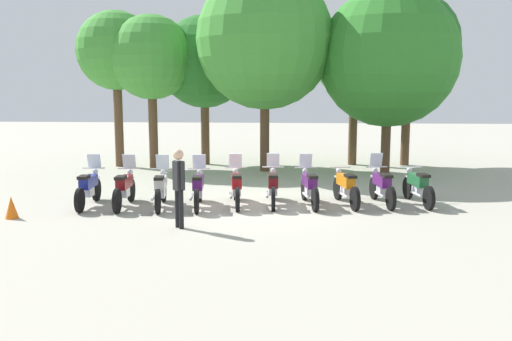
{
  "coord_description": "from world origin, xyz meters",
  "views": [
    {
      "loc": [
        1.15,
        -14.66,
        3.1
      ],
      "look_at": [
        0.0,
        0.5,
        0.9
      ],
      "focal_mm": 38.44,
      "sensor_mm": 36.0,
      "label": 1
    }
  ],
  "objects_px": {
    "motorcycle_7": "(346,187)",
    "motorcycle_1": "(124,188)",
    "motorcycle_8": "(382,186)",
    "motorcycle_5": "(273,186)",
    "motorcycle_6": "(309,187)",
    "tree_1": "(151,58)",
    "tree_0": "(116,51)",
    "tree_6": "(409,43)",
    "motorcycle_2": "(161,188)",
    "tree_4": "(355,60)",
    "traffic_cone": "(11,207)",
    "motorcycle_9": "(418,186)",
    "tree_5": "(389,57)",
    "motorcycle_0": "(89,187)",
    "person_0": "(179,182)",
    "tree_2": "(204,62)",
    "motorcycle_3": "(198,188)",
    "motorcycle_4": "(236,187)",
    "tree_3": "(265,41)"
  },
  "relations": [
    {
      "from": "motorcycle_0",
      "to": "person_0",
      "type": "xyz_separation_m",
      "value": [
        2.98,
        -2.22,
        0.56
      ]
    },
    {
      "from": "motorcycle_7",
      "to": "tree_0",
      "type": "height_order",
      "value": "tree_0"
    },
    {
      "from": "motorcycle_8",
      "to": "person_0",
      "type": "relative_size",
      "value": 1.2
    },
    {
      "from": "motorcycle_2",
      "to": "motorcycle_5",
      "type": "height_order",
      "value": "same"
    },
    {
      "from": "motorcycle_6",
      "to": "tree_2",
      "type": "height_order",
      "value": "tree_2"
    },
    {
      "from": "tree_5",
      "to": "tree_6",
      "type": "bearing_deg",
      "value": 61.62
    },
    {
      "from": "motorcycle_1",
      "to": "tree_6",
      "type": "bearing_deg",
      "value": -48.84
    },
    {
      "from": "motorcycle_1",
      "to": "tree_1",
      "type": "distance_m",
      "value": 8.6
    },
    {
      "from": "motorcycle_4",
      "to": "tree_3",
      "type": "relative_size",
      "value": 0.28
    },
    {
      "from": "tree_5",
      "to": "tree_1",
      "type": "bearing_deg",
      "value": 176.97
    },
    {
      "from": "motorcycle_6",
      "to": "tree_1",
      "type": "bearing_deg",
      "value": 31.79
    },
    {
      "from": "motorcycle_8",
      "to": "motorcycle_1",
      "type": "bearing_deg",
      "value": 88.4
    },
    {
      "from": "tree_6",
      "to": "motorcycle_9",
      "type": "bearing_deg",
      "value": -98.36
    },
    {
      "from": "motorcycle_9",
      "to": "motorcycle_3",
      "type": "bearing_deg",
      "value": 89.08
    },
    {
      "from": "tree_0",
      "to": "tree_6",
      "type": "bearing_deg",
      "value": 5.98
    },
    {
      "from": "motorcycle_7",
      "to": "motorcycle_8",
      "type": "relative_size",
      "value": 0.99
    },
    {
      "from": "motorcycle_9",
      "to": "motorcycle_0",
      "type": "bearing_deg",
      "value": 87.1
    },
    {
      "from": "motorcycle_7",
      "to": "motorcycle_1",
      "type": "bearing_deg",
      "value": 84.06
    },
    {
      "from": "motorcycle_4",
      "to": "motorcycle_9",
      "type": "relative_size",
      "value": 1.0
    },
    {
      "from": "motorcycle_6",
      "to": "tree_4",
      "type": "relative_size",
      "value": 0.36
    },
    {
      "from": "tree_4",
      "to": "traffic_cone",
      "type": "height_order",
      "value": "tree_4"
    },
    {
      "from": "motorcycle_1",
      "to": "tree_5",
      "type": "relative_size",
      "value": 0.31
    },
    {
      "from": "motorcycle_4",
      "to": "motorcycle_3",
      "type": "bearing_deg",
      "value": 99.46
    },
    {
      "from": "motorcycle_8",
      "to": "person_0",
      "type": "height_order",
      "value": "person_0"
    },
    {
      "from": "motorcycle_4",
      "to": "tree_6",
      "type": "distance_m",
      "value": 11.67
    },
    {
      "from": "motorcycle_2",
      "to": "person_0",
      "type": "relative_size",
      "value": 1.2
    },
    {
      "from": "tree_1",
      "to": "tree_6",
      "type": "xyz_separation_m",
      "value": [
        10.39,
        1.64,
        0.66
      ]
    },
    {
      "from": "motorcycle_1",
      "to": "motorcycle_2",
      "type": "xyz_separation_m",
      "value": [
        1.0,
        0.01,
        0.0
      ]
    },
    {
      "from": "motorcycle_2",
      "to": "tree_5",
      "type": "bearing_deg",
      "value": -53.34
    },
    {
      "from": "motorcycle_8",
      "to": "motorcycle_5",
      "type": "bearing_deg",
      "value": 86.47
    },
    {
      "from": "motorcycle_9",
      "to": "tree_1",
      "type": "xyz_separation_m",
      "value": [
        -9.18,
        6.6,
        3.92
      ]
    },
    {
      "from": "tree_4",
      "to": "tree_2",
      "type": "bearing_deg",
      "value": -176.99
    },
    {
      "from": "motorcycle_4",
      "to": "person_0",
      "type": "height_order",
      "value": "person_0"
    },
    {
      "from": "motorcycle_2",
      "to": "tree_5",
      "type": "relative_size",
      "value": 0.31
    },
    {
      "from": "tree_2",
      "to": "traffic_cone",
      "type": "relative_size",
      "value": 11.37
    },
    {
      "from": "motorcycle_0",
      "to": "tree_0",
      "type": "xyz_separation_m",
      "value": [
        -1.74,
        7.95,
        4.19
      ]
    },
    {
      "from": "motorcycle_3",
      "to": "motorcycle_9",
      "type": "xyz_separation_m",
      "value": [
        5.99,
        0.85,
        -0.01
      ]
    },
    {
      "from": "tree_4",
      "to": "traffic_cone",
      "type": "relative_size",
      "value": 11.1
    },
    {
      "from": "motorcycle_8",
      "to": "tree_4",
      "type": "relative_size",
      "value": 0.36
    },
    {
      "from": "tree_2",
      "to": "person_0",
      "type": "bearing_deg",
      "value": -83.5
    },
    {
      "from": "motorcycle_3",
      "to": "tree_4",
      "type": "bearing_deg",
      "value": -35.8
    },
    {
      "from": "tree_1",
      "to": "tree_5",
      "type": "relative_size",
      "value": 0.88
    },
    {
      "from": "motorcycle_0",
      "to": "motorcycle_6",
      "type": "relative_size",
      "value": 1.01
    },
    {
      "from": "motorcycle_3",
      "to": "tree_4",
      "type": "height_order",
      "value": "tree_4"
    },
    {
      "from": "motorcycle_0",
      "to": "person_0",
      "type": "bearing_deg",
      "value": -131.38
    },
    {
      "from": "motorcycle_7",
      "to": "traffic_cone",
      "type": "relative_size",
      "value": 3.93
    },
    {
      "from": "person_0",
      "to": "motorcycle_0",
      "type": "bearing_deg",
      "value": 101.29
    },
    {
      "from": "motorcycle_2",
      "to": "motorcycle_5",
      "type": "distance_m",
      "value": 3.06
    },
    {
      "from": "motorcycle_1",
      "to": "person_0",
      "type": "bearing_deg",
      "value": -141.99
    },
    {
      "from": "motorcycle_0",
      "to": "tree_3",
      "type": "bearing_deg",
      "value": -36.75
    }
  ]
}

